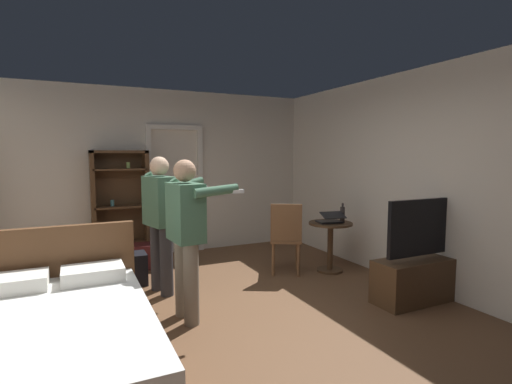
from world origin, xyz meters
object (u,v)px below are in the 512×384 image
Objects in this scene: bed at (54,351)px; suitcase_dark at (152,255)px; bottle_on_table at (342,214)px; person_striped_shirt at (161,215)px; laptop at (330,219)px; wooden_chair at (286,235)px; person_blue_shirt at (187,228)px; suitcase_small at (123,270)px; side_table at (330,239)px; tv_flatscreen at (422,272)px; bookshelf at (120,202)px.

bed is 3.83× the size of suitcase_dark.
bottle_on_table is 2.47m from person_striped_shirt.
wooden_chair is (-0.60, 0.20, -0.21)m from laptop.
bed is 1.27× the size of person_blue_shirt.
wooden_chair is at bearing 163.24° from bottle_on_table.
suitcase_small is (-2.69, 0.68, -0.55)m from laptop.
wooden_chair is at bearing 161.83° from laptop.
laptop is at bearing -131.51° from side_table.
tv_flatscreen is 1.36m from bottle_on_table.
laptop is 0.71× the size of suitcase_dark.
side_table is 1.20× the size of suitcase_small.
side_table reaches higher than suitcase_small.
wooden_chair is (-0.63, 0.15, 0.08)m from side_table.
bookshelf is 1.05× the size of person_striped_shirt.
bed reaches higher than laptop.
person_striped_shirt is (0.28, -1.66, 0.02)m from bookshelf.
bottle_on_table reaches higher than suitcase_dark.
person_blue_shirt reaches higher than side_table.
bookshelf is at bearing 132.22° from tv_flatscreen.
tv_flatscreen is at bearing -47.78° from bookshelf.
person_blue_shirt reaches higher than tv_flatscreen.
laptop is 0.38× the size of wooden_chair.
bottle_on_table is at bearing -16.76° from wooden_chair.
side_table is at bearing -13.58° from wooden_chair.
person_striped_shirt is (1.10, 1.65, 0.64)m from bed.
person_striped_shirt is (-2.32, 0.18, 0.47)m from side_table.
bed is 1.71× the size of tv_flatscreen.
person_blue_shirt is (0.34, -2.54, 0.00)m from bookshelf.
bed is 2.06× the size of wooden_chair.
laptop reaches higher than side_table.
laptop is 0.23× the size of person_striped_shirt.
suitcase_small is (-2.86, 0.72, -0.62)m from bottle_on_table.
bottle_on_table is 0.51× the size of suitcase_dark.
bookshelf reaches higher than laptop.
bed is 3.50× the size of suitcase_small.
suitcase_dark is (0.01, 1.98, -0.75)m from person_blue_shirt.
tv_flatscreen reaches higher than bottle_on_table.
tv_flatscreen is at bearing -31.93° from suitcase_small.
suitcase_small is (-2.09, 0.48, -0.35)m from wooden_chair.
wooden_chair is at bearing -0.89° from person_striped_shirt.
person_striped_shirt reaches higher than wooden_chair.
bookshelf is 2.56m from person_blue_shirt.
tv_flatscreen is at bearing -75.90° from laptop.
side_table is 2.81m from suitcase_small.
bottle_on_table is (3.56, 1.39, 0.51)m from bed.
person_striped_shirt is 3.05× the size of suitcase_dark.
tv_flatscreen reaches higher than suitcase_small.
person_striped_shirt reaches higher than tv_flatscreen.
bottle_on_table is at bearing 14.51° from person_blue_shirt.
bottle_on_table is 0.17× the size of person_striped_shirt.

